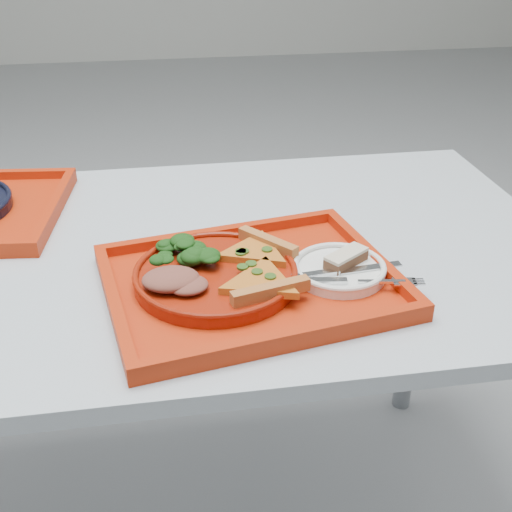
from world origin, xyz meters
TOP-DOWN VIEW (x-y plane):
  - table at (0.00, 0.00)m, footprint 1.60×0.80m
  - tray_main at (0.20, -0.16)m, footprint 0.50×0.42m
  - dinner_plate at (0.15, -0.15)m, footprint 0.26×0.26m
  - side_plate at (0.35, -0.16)m, footprint 0.15×0.15m
  - pizza_slice_a at (0.21, -0.20)m, footprint 0.15×0.17m
  - pizza_slice_b at (0.22, -0.10)m, footprint 0.18×0.18m
  - salad_heap at (0.10, -0.10)m, footprint 0.10×0.09m
  - meat_portion at (0.08, -0.18)m, footprint 0.09×0.07m
  - dessert_bar at (0.36, -0.15)m, footprint 0.08×0.07m
  - knife at (0.36, -0.17)m, footprint 0.19×0.03m
  - fork at (0.36, -0.21)m, footprint 0.19×0.05m

SIDE VIEW (x-z plane):
  - table at x=0.00m, z-range 0.30..1.05m
  - tray_main at x=0.20m, z-range 0.75..0.76m
  - side_plate at x=0.35m, z-range 0.76..0.78m
  - dinner_plate at x=0.15m, z-range 0.76..0.78m
  - knife at x=0.36m, z-range 0.78..0.78m
  - fork at x=0.36m, z-range 0.78..0.78m
  - dessert_bar at x=0.36m, z-range 0.78..0.80m
  - pizza_slice_a at x=0.21m, z-range 0.78..0.80m
  - pizza_slice_b at x=0.22m, z-range 0.78..0.80m
  - meat_portion at x=0.08m, z-range 0.78..0.81m
  - salad_heap at x=0.10m, z-range 0.78..0.83m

